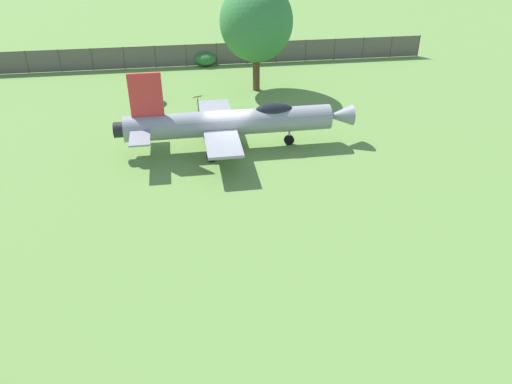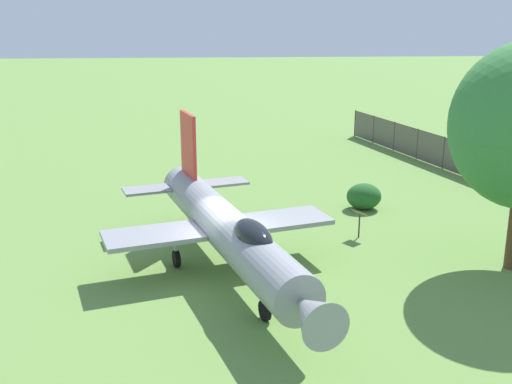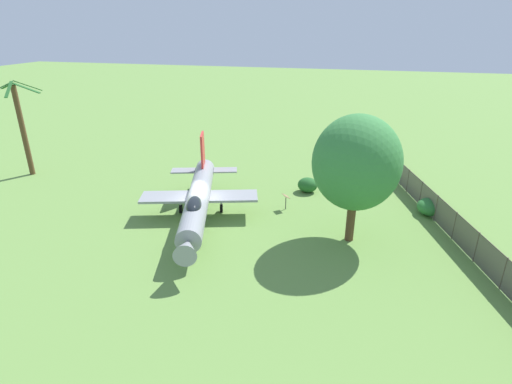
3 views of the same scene
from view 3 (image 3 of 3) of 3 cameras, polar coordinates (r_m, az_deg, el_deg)
ground_plane at (r=27.74m, az=-7.92°, el=-3.91°), size 200.00×200.00×0.00m
display_jet at (r=26.70m, az=-8.18°, el=-0.99°), size 8.06×13.47×4.81m
shade_tree at (r=23.77m, az=13.96°, el=3.99°), size 5.07×5.16×7.76m
palm_tree at (r=39.77m, az=-30.04°, el=7.92°), size 4.79×4.00×8.03m
perimeter_fence at (r=30.58m, az=23.11°, el=-1.01°), size 10.64×36.79×1.84m
shrub_near_fence at (r=32.01m, az=7.28°, el=1.00°), size 1.55×1.37×1.16m
shrub_by_tree at (r=30.50m, az=23.27°, el=-1.93°), size 1.68×1.86×1.13m
info_plaque at (r=28.75m, az=4.24°, el=-0.87°), size 0.66×0.72×1.14m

